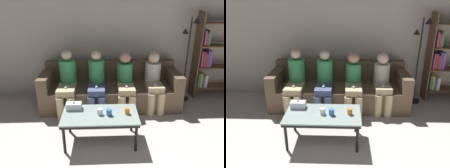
# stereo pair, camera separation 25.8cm
# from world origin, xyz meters

# --- Properties ---
(wall_back) EXTENTS (12.00, 0.06, 2.60)m
(wall_back) POSITION_xyz_m (0.00, 3.81, 1.30)
(wall_back) COLOR #B7B2A3
(wall_back) RESTS_ON ground_plane
(couch) EXTENTS (2.54, 0.90, 0.80)m
(couch) POSITION_xyz_m (0.00, 3.29, 0.30)
(couch) COLOR brown
(couch) RESTS_ON ground_plane
(coffee_table) EXTENTS (1.06, 0.59, 0.45)m
(coffee_table) POSITION_xyz_m (-0.19, 2.06, 0.40)
(coffee_table) COLOR #8C9E99
(coffee_table) RESTS_ON ground_plane
(cup_near_left) EXTENTS (0.08, 0.08, 0.09)m
(cup_near_left) POSITION_xyz_m (-0.07, 2.02, 0.49)
(cup_near_left) COLOR #3372BF
(cup_near_left) RESTS_ON coffee_table
(cup_near_right) EXTENTS (0.07, 0.07, 0.09)m
(cup_near_right) POSITION_xyz_m (0.19, 2.05, 0.49)
(cup_near_right) COLOR orange
(cup_near_right) RESTS_ON coffee_table
(cup_far_center) EXTENTS (0.08, 0.08, 0.09)m
(cup_far_center) POSITION_xyz_m (-0.19, 2.05, 0.49)
(cup_far_center) COLOR silver
(cup_far_center) RESTS_ON coffee_table
(tissue_box) EXTENTS (0.22, 0.12, 0.13)m
(tissue_box) POSITION_xyz_m (-0.57, 2.22, 0.50)
(tissue_box) COLOR silver
(tissue_box) RESTS_ON coffee_table
(bookshelf) EXTENTS (1.00, 0.32, 1.73)m
(bookshelf) POSITION_xyz_m (2.10, 3.58, 0.82)
(bookshelf) COLOR brown
(bookshelf) RESTS_ON ground_plane
(standing_lamp) EXTENTS (0.31, 0.26, 1.65)m
(standing_lamp) POSITION_xyz_m (1.51, 3.44, 1.01)
(standing_lamp) COLOR black
(standing_lamp) RESTS_ON ground_plane
(seated_person_left_end) EXTENTS (0.31, 0.71, 1.11)m
(seated_person_left_end) POSITION_xyz_m (-0.78, 3.05, 0.58)
(seated_person_left_end) COLOR tan
(seated_person_left_end) RESTS_ON ground_plane
(seated_person_mid_left) EXTENTS (0.31, 0.71, 1.09)m
(seated_person_mid_left) POSITION_xyz_m (-0.26, 3.04, 0.57)
(seated_person_mid_left) COLOR #47567A
(seated_person_mid_left) RESTS_ON ground_plane
(seated_person_mid_right) EXTENTS (0.31, 0.70, 1.06)m
(seated_person_mid_right) POSITION_xyz_m (0.26, 3.04, 0.56)
(seated_person_mid_right) COLOR tan
(seated_person_mid_right) RESTS_ON ground_plane
(seated_person_right_end) EXTENTS (0.31, 0.61, 1.06)m
(seated_person_right_end) POSITION_xyz_m (0.78, 3.07, 0.56)
(seated_person_right_end) COLOR tan
(seated_person_right_end) RESTS_ON ground_plane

